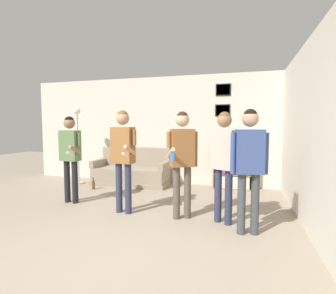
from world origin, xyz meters
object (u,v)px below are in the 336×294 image
Objects in this scene: person_watcher_holding_cup at (182,153)px; person_spectator_far_right at (249,158)px; bookshelf at (233,167)px; floor_lamp at (78,137)px; couch at (132,172)px; person_spectator_near_bookshelf at (224,156)px; bottle_on_floor at (93,185)px; drinking_cup at (232,143)px; person_player_foreground_left at (70,150)px; person_player_foreground_center at (123,150)px.

person_watcher_holding_cup and person_spectator_far_right have the same top height.
floor_lamp is (-3.80, -0.51, 0.67)m from bookshelf.
person_spectator_near_bookshelf is (2.41, -2.08, 0.73)m from couch.
couch is at bearing 13.51° from floor_lamp.
bottle_on_floor is (-3.40, 1.65, -0.93)m from person_spectator_far_right.
bookshelf is at bearing -0.38° from drinking_cup.
couch is 1.14× the size of person_spectator_near_bookshelf.
person_spectator_near_bookshelf is at bearing -91.58° from bookshelf.
person_player_foreground_left is 0.95× the size of person_player_foreground_center.
couch is 2.49m from bookshelf.
person_spectator_far_right is at bearing -41.83° from person_spectator_near_bookshelf.
person_player_foreground_center reaches higher than person_spectator_near_bookshelf.
person_spectator_near_bookshelf is at bearing -5.59° from person_player_foreground_left.
bottle_on_floor is at bearing 156.37° from person_spectator_near_bookshelf.
bookshelf is 0.61× the size of person_spectator_near_bookshelf.
bookshelf reaches higher than bottle_on_floor.
bookshelf is 3.70× the size of bottle_on_floor.
person_player_foreground_left is 13.97× the size of drinking_cup.
floor_lamp is at bearing -172.24° from drinking_cup.
couch is at bearing 110.39° from person_player_foreground_center.
person_player_foreground_left is 1.39m from bottle_on_floor.
person_spectator_near_bookshelf is at bearing 138.17° from person_spectator_far_right.
person_spectator_far_right is at bearing -83.61° from bookshelf.
person_spectator_far_right reaches higher than bookshelf.
person_spectator_far_right is at bearing -10.51° from person_player_foreground_left.
couch is 1.62m from floor_lamp.
person_spectator_far_right is 2.61m from drinking_cup.
drinking_cup is (3.07, 0.94, 0.97)m from bottle_on_floor.
person_spectator_far_right is at bearing -26.99° from floor_lamp.
person_watcher_holding_cup is at bearing 177.41° from person_spectator_near_bookshelf.
bottle_on_floor is (-3.05, 1.33, -0.92)m from person_spectator_near_bookshelf.
person_player_foreground_left is at bearing 174.41° from person_spectator_near_bookshelf.
couch is at bearing -175.43° from drinking_cup.
person_spectator_near_bookshelf reaches higher than person_player_foreground_left.
couch is 1.00m from bottle_on_floor.
floor_lamp is 4.13m from person_spectator_near_bookshelf.
bottle_on_floor is at bearing -163.10° from bookshelf.
person_player_foreground_left reaches higher than bookshelf.
person_spectator_near_bookshelf is at bearing -0.56° from person_player_foreground_center.
couch is at bearing 49.77° from bottle_on_floor.
person_spectator_far_right is at bearing -9.45° from person_player_foreground_center.
person_spectator_far_right is 14.35× the size of drinking_cup.
couch is at bearing 75.85° from person_player_foreground_left.
bookshelf is at bearing 88.42° from person_spectator_near_bookshelf.
bookshelf is 0.59× the size of person_player_foreground_center.
person_player_foreground_center reaches higher than person_watcher_holding_cup.
couch is at bearing -175.50° from bookshelf.
person_player_foreground_left is at bearing 167.78° from person_player_foreground_center.
bookshelf is 3.58m from person_player_foreground_left.
floor_lamp reaches higher than couch.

